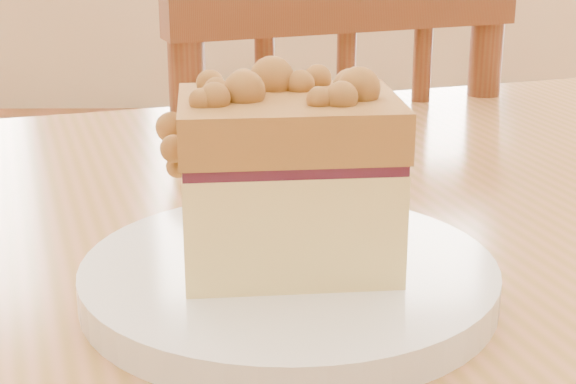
# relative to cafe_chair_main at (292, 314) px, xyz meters

# --- Properties ---
(cafe_chair_main) EXTENTS (0.52, 0.52, 0.90)m
(cafe_chair_main) POSITION_rel_cafe_chair_main_xyz_m (0.00, 0.00, 0.00)
(cafe_chair_main) COLOR #5C3119
(cafe_chair_main) RESTS_ON ground
(plate) EXTENTS (0.22, 0.22, 0.02)m
(plate) POSITION_rel_cafe_chair_main_xyz_m (-0.01, -0.57, 0.31)
(plate) COLOR white
(plate) RESTS_ON cafe_table_main
(cake_slice) EXTENTS (0.12, 0.09, 0.11)m
(cake_slice) POSITION_rel_cafe_chair_main_xyz_m (-0.01, -0.57, 0.37)
(cake_slice) COLOR #FFE390
(cake_slice) RESTS_ON plate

